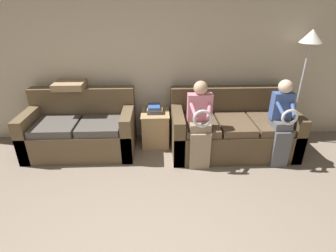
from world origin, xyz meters
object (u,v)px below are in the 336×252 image
object	(u,v)px
couch_main	(231,130)
floor_lamp	(309,48)
child_right_seated	(282,119)
child_left_seated	(200,121)
couch_side	(82,130)
side_shelf	(155,127)
book_stack	(154,109)
throw_pillow	(70,85)

from	to	relation	value
couch_main	floor_lamp	distance (m)	1.67
child_right_seated	child_left_seated	bearing A→B (deg)	-179.87
couch_main	child_right_seated	distance (m)	0.79
couch_side	floor_lamp	distance (m)	3.69
couch_main	child_right_seated	xyz separation A→B (m)	(0.58, -0.41, 0.36)
side_shelf	floor_lamp	bearing A→B (deg)	0.75
couch_side	book_stack	bearing A→B (deg)	8.60
child_right_seated	couch_main	bearing A→B (deg)	144.79
child_left_seated	side_shelf	size ratio (longest dim) A/B	2.18
child_right_seated	throw_pillow	size ratio (longest dim) A/B	2.69
couch_side	throw_pillow	world-z (taller)	throw_pillow
couch_main	side_shelf	size ratio (longest dim) A/B	3.35
side_shelf	book_stack	xyz separation A→B (m)	(-0.01, 0.00, 0.32)
side_shelf	book_stack	world-z (taller)	book_stack
child_right_seated	side_shelf	size ratio (longest dim) A/B	2.18
couch_main	side_shelf	world-z (taller)	couch_main
child_left_seated	throw_pillow	size ratio (longest dim) A/B	2.68
floor_lamp	couch_side	bearing A→B (deg)	-176.68
couch_side	floor_lamp	world-z (taller)	floor_lamp
child_left_seated	child_right_seated	size ratio (longest dim) A/B	1.00
couch_side	throw_pillow	distance (m)	0.74
couch_side	child_left_seated	distance (m)	1.87
side_shelf	couch_side	bearing A→B (deg)	-171.58
side_shelf	throw_pillow	distance (m)	1.50
side_shelf	book_stack	bearing A→B (deg)	168.57
side_shelf	throw_pillow	size ratio (longest dim) A/B	1.23
child_right_seated	book_stack	size ratio (longest dim) A/B	4.54
side_shelf	floor_lamp	world-z (taller)	floor_lamp
couch_side	side_shelf	bearing A→B (deg)	8.42
couch_side	child_right_seated	bearing A→B (deg)	-9.20
child_left_seated	couch_main	bearing A→B (deg)	35.38
book_stack	floor_lamp	size ratio (longest dim) A/B	0.15
couch_main	side_shelf	xyz separation A→B (m)	(-1.20, 0.24, -0.04)
couch_side	couch_main	bearing A→B (deg)	-1.66
side_shelf	floor_lamp	distance (m)	2.64
couch_main	couch_side	bearing A→B (deg)	178.34
side_shelf	throw_pillow	xyz separation A→B (m)	(-1.32, 0.12, 0.71)
book_stack	child_left_seated	bearing A→B (deg)	-45.79
couch_main	floor_lamp	world-z (taller)	floor_lamp
throw_pillow	book_stack	bearing A→B (deg)	-4.95
child_right_seated	book_stack	xyz separation A→B (m)	(-1.78, 0.65, -0.07)
child_left_seated	side_shelf	distance (m)	0.98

